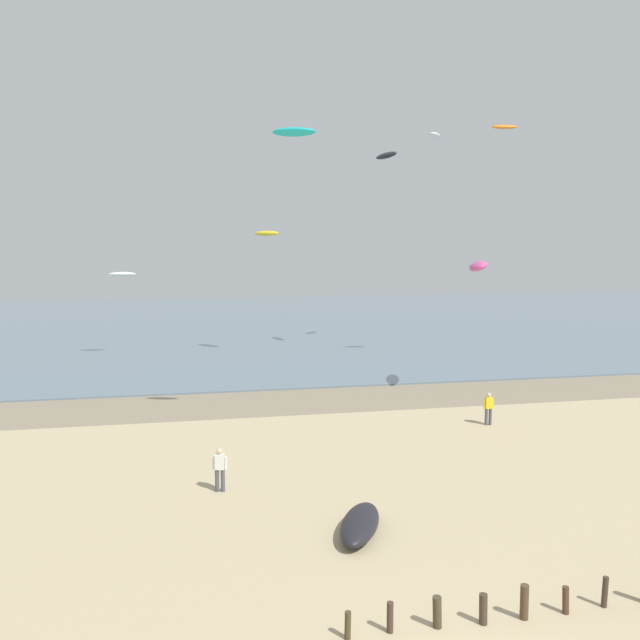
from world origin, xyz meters
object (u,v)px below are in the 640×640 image
(kite_aloft_4, at_px, (386,156))
(kite_aloft_6, at_px, (122,274))
(kite_aloft_1, at_px, (294,132))
(kite_aloft_0, at_px, (478,266))
(person_mid_beach, at_px, (489,408))
(grounded_kite, at_px, (360,524))
(person_nearest_camera, at_px, (220,468))
(kite_aloft_2, at_px, (266,233))
(kite_aloft_3, at_px, (504,127))
(kite_aloft_5, at_px, (435,135))

(kite_aloft_4, relative_size, kite_aloft_6, 1.32)
(kite_aloft_4, height_order, kite_aloft_6, kite_aloft_4)
(kite_aloft_6, bearing_deg, kite_aloft_1, -63.36)
(kite_aloft_4, distance_m, kite_aloft_6, 23.47)
(kite_aloft_0, height_order, kite_aloft_4, kite_aloft_4)
(person_mid_beach, relative_size, grounded_kite, 0.52)
(kite_aloft_0, bearing_deg, kite_aloft_4, 22.39)
(person_nearest_camera, bearing_deg, kite_aloft_6, 102.06)
(grounded_kite, xyz_separation_m, kite_aloft_4, (10.46, 32.12, 16.19))
(person_mid_beach, distance_m, kite_aloft_6, 31.97)
(grounded_kite, height_order, kite_aloft_6, kite_aloft_6)
(person_nearest_camera, xyz_separation_m, kite_aloft_1, (3.91, 6.27, 13.67))
(kite_aloft_1, xyz_separation_m, kite_aloft_4, (10.91, 21.32, 1.93))
(kite_aloft_1, height_order, kite_aloft_6, kite_aloft_1)
(kite_aloft_4, bearing_deg, kite_aloft_6, -112.71)
(person_nearest_camera, distance_m, kite_aloft_6, 31.45)
(kite_aloft_2, bearing_deg, kite_aloft_3, -156.36)
(kite_aloft_4, bearing_deg, kite_aloft_0, -10.39)
(kite_aloft_3, height_order, kite_aloft_5, kite_aloft_5)
(kite_aloft_1, bearing_deg, kite_aloft_0, -135.55)
(kite_aloft_0, bearing_deg, grounded_kite, 162.48)
(kite_aloft_3, height_order, kite_aloft_6, kite_aloft_3)
(person_mid_beach, bearing_deg, kite_aloft_5, 76.44)
(kite_aloft_0, height_order, kite_aloft_3, kite_aloft_3)
(kite_aloft_0, distance_m, kite_aloft_1, 15.35)
(kite_aloft_2, bearing_deg, kite_aloft_1, 136.73)
(kite_aloft_0, distance_m, kite_aloft_3, 13.62)
(kite_aloft_3, distance_m, kite_aloft_5, 9.36)
(kite_aloft_0, height_order, kite_aloft_6, kite_aloft_0)
(kite_aloft_4, bearing_deg, kite_aloft_3, 28.08)
(person_nearest_camera, bearing_deg, grounded_kite, -46.12)
(kite_aloft_3, bearing_deg, kite_aloft_1, -133.17)
(kite_aloft_0, height_order, kite_aloft_5, kite_aloft_5)
(kite_aloft_2, bearing_deg, person_nearest_camera, 129.67)
(person_nearest_camera, distance_m, kite_aloft_3, 34.26)
(grounded_kite, relative_size, kite_aloft_4, 1.15)
(person_nearest_camera, xyz_separation_m, person_mid_beach, (14.16, 6.50, 0.00))
(kite_aloft_0, bearing_deg, person_nearest_camera, 145.09)
(person_nearest_camera, xyz_separation_m, kite_aloft_5, (19.76, 29.69, 17.68))
(kite_aloft_0, height_order, kite_aloft_2, kite_aloft_2)
(kite_aloft_2, relative_size, kite_aloft_3, 1.38)
(kite_aloft_0, bearing_deg, kite_aloft_5, 5.25)
(kite_aloft_5, bearing_deg, kite_aloft_3, 47.47)
(kite_aloft_1, bearing_deg, person_mid_beach, -161.88)
(kite_aloft_6, bearing_deg, kite_aloft_3, -15.75)
(kite_aloft_3, distance_m, kite_aloft_4, 9.85)
(person_nearest_camera, relative_size, grounded_kite, 0.52)
(grounded_kite, bearing_deg, kite_aloft_0, 169.74)
(person_mid_beach, relative_size, kite_aloft_2, 0.65)
(grounded_kite, bearing_deg, kite_aloft_6, -138.43)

